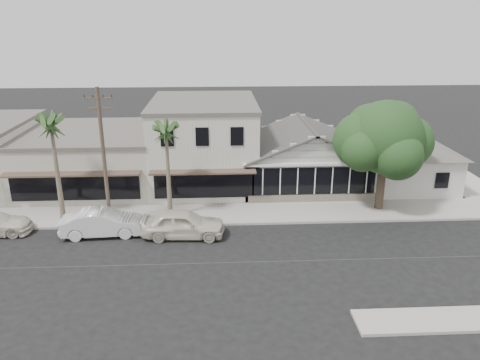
{
  "coord_description": "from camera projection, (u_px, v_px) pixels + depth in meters",
  "views": [
    {
      "loc": [
        -2.03,
        -22.95,
        12.85
      ],
      "look_at": [
        -0.52,
        6.0,
        2.76
      ],
      "focal_mm": 35.0,
      "sensor_mm": 36.0,
      "label": 1
    }
  ],
  "objects": [
    {
      "name": "car_1",
      "position": [
        103.0,
        223.0,
        28.94
      ],
      "size": [
        5.14,
        2.07,
        1.66
      ],
      "primitive_type": "imported",
      "rotation": [
        0.0,
        0.0,
        1.63
      ],
      "color": "white",
      "rests_on": "ground"
    },
    {
      "name": "palm_east",
      "position": [
        166.0,
        131.0,
        29.58
      ],
      "size": [
        2.97,
        2.97,
        7.09
      ],
      "color": "#726651",
      "rests_on": "ground"
    },
    {
      "name": "sidewalk_north",
      "position": [
        130.0,
        215.0,
        31.92
      ],
      "size": [
        90.0,
        3.5,
        0.15
      ],
      "primitive_type": "cube",
      "color": "#9E9991",
      "rests_on": "ground"
    },
    {
      "name": "row_building_midnear",
      "position": [
        92.0,
        159.0,
        37.42
      ],
      "size": [
        10.0,
        10.0,
        4.2
      ],
      "primitive_type": "cube",
      "color": "beige",
      "rests_on": "ground"
    },
    {
      "name": "side_cottage",
      "position": [
        409.0,
        169.0,
        36.97
      ],
      "size": [
        6.0,
        6.0,
        3.0
      ],
      "primitive_type": "cube",
      "color": "silver",
      "rests_on": "ground"
    },
    {
      "name": "car_0",
      "position": [
        183.0,
        224.0,
        28.73
      ],
      "size": [
        5.2,
        2.3,
        1.74
      ],
      "primitive_type": "imported",
      "rotation": [
        0.0,
        0.0,
        1.52
      ],
      "color": "silver",
      "rests_on": "ground"
    },
    {
      "name": "corner_shop",
      "position": [
        305.0,
        154.0,
        37.12
      ],
      "size": [
        10.4,
        8.6,
        5.1
      ],
      "color": "silver",
      "rests_on": "ground"
    },
    {
      "name": "ground",
      "position": [
        255.0,
        262.0,
        25.97
      ],
      "size": [
        140.0,
        140.0,
        0.0
      ],
      "primitive_type": "plane",
      "color": "black",
      "rests_on": "ground"
    },
    {
      "name": "utility_pole",
      "position": [
        104.0,
        156.0,
        28.86
      ],
      "size": [
        1.8,
        0.24,
        9.0
      ],
      "color": "brown",
      "rests_on": "ground"
    },
    {
      "name": "row_building_near",
      "position": [
        204.0,
        144.0,
        37.48
      ],
      "size": [
        8.0,
        10.0,
        6.5
      ],
      "primitive_type": "cube",
      "color": "silver",
      "rests_on": "ground"
    },
    {
      "name": "palm_mid",
      "position": [
        51.0,
        124.0,
        29.2
      ],
      "size": [
        3.29,
        3.29,
        7.66
      ],
      "color": "#726651",
      "rests_on": "ground"
    },
    {
      "name": "shade_tree",
      "position": [
        383.0,
        139.0,
        31.58
      ],
      "size": [
        6.98,
        6.31,
        7.75
      ],
      "rotation": [
        0.0,
        0.0,
        -0.27
      ],
      "color": "brown",
      "rests_on": "ground"
    }
  ]
}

